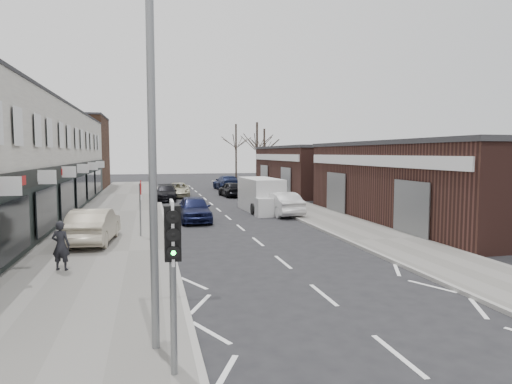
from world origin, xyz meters
TOP-DOWN VIEW (x-y plane):
  - ground at (0.00, 0.00)m, footprint 160.00×160.00m
  - pavement_left at (-6.75, 22.00)m, footprint 5.50×64.00m
  - pavement_right at (5.75, 22.00)m, footprint 3.50×64.00m
  - brick_block_far at (-13.50, 45.00)m, footprint 8.00×10.00m
  - right_unit_near at (12.50, 14.00)m, footprint 10.00×18.00m
  - right_unit_far at (12.50, 34.00)m, footprint 10.00×16.00m
  - tree_far_a at (9.00, 48.00)m, footprint 3.60×3.60m
  - tree_far_b at (11.50, 54.00)m, footprint 3.60×3.60m
  - tree_far_c at (8.50, 60.00)m, footprint 3.60×3.60m
  - traffic_light at (-4.40, -2.02)m, footprint 0.28×0.60m
  - street_lamp at (-4.53, -0.80)m, footprint 2.23×0.22m
  - warning_sign at (-5.16, 12.00)m, footprint 0.12×0.80m
  - white_van at (2.77, 20.47)m, footprint 2.29×5.95m
  - sedan_on_pavement at (-7.16, 10.86)m, footprint 2.01×4.71m
  - pedestrian at (-7.68, 6.15)m, footprint 0.70×0.56m
  - parked_car_left_a at (-2.20, 16.88)m, footprint 1.78×4.41m
  - parked_car_left_b at (-3.40, 29.19)m, footprint 2.26×4.70m
  - parked_car_left_c at (-2.20, 32.18)m, footprint 2.48×4.80m
  - parked_car_right_a at (3.50, 18.31)m, footprint 2.03×4.69m
  - parked_car_right_b at (2.60, 31.44)m, footprint 2.05×4.24m
  - parked_car_right_c at (3.50, 39.29)m, footprint 2.52×5.57m

SIDE VIEW (x-z plane):
  - ground at x=0.00m, z-range 0.00..0.00m
  - tree_far_a at x=9.00m, z-range -4.00..4.00m
  - tree_far_b at x=11.50m, z-range -3.75..3.75m
  - tree_far_c at x=8.50m, z-range -4.25..4.25m
  - pavement_left at x=-6.75m, z-range 0.00..0.12m
  - pavement_right at x=5.75m, z-range 0.00..0.12m
  - parked_car_left_c at x=-2.20m, z-range 0.00..1.29m
  - parked_car_left_b at x=-3.40m, z-range 0.00..1.32m
  - parked_car_right_b at x=2.60m, z-range 0.00..1.40m
  - parked_car_right_a at x=3.50m, z-range 0.00..1.50m
  - parked_car_left_a at x=-2.20m, z-range 0.00..1.50m
  - parked_car_right_c at x=3.50m, z-range 0.00..1.58m
  - sedan_on_pavement at x=-7.16m, z-range 0.12..1.63m
  - pedestrian at x=-7.68m, z-range 0.12..1.78m
  - white_van at x=2.77m, z-range -0.06..2.22m
  - warning_sign at x=-5.16m, z-range 0.85..3.55m
  - right_unit_near at x=12.50m, z-range 0.00..4.50m
  - right_unit_far at x=12.50m, z-range 0.00..4.50m
  - traffic_light at x=-4.40m, z-range 0.86..3.96m
  - brick_block_far at x=-13.50m, z-range 0.00..8.00m
  - street_lamp at x=-4.53m, z-range 0.62..8.62m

